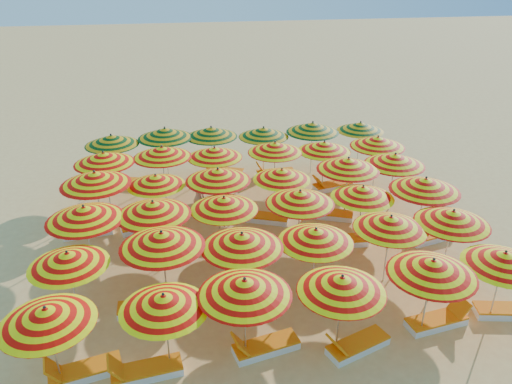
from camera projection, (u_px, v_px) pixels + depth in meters
The scene contains 57 objects.
ground at pixel (258, 238), 17.91m from camera, with size 120.00×120.00×0.00m, color #ECB969.
umbrella_0 at pixel (46, 316), 11.04m from camera, with size 2.87×2.87×2.30m.
umbrella_1 at pixel (164, 302), 11.54m from camera, with size 2.60×2.60×2.25m.
umbrella_2 at pixel (245, 287), 11.79m from camera, with size 2.93×2.93×2.42m.
umbrella_3 at pixel (342, 284), 12.03m from camera, with size 2.42×2.42×2.34m.
umbrella_4 at pixel (433, 267), 12.54m from camera, with size 2.47×2.47×2.42m.
umbrella_5 at pixel (504, 259), 13.10m from camera, with size 2.69×2.69×2.28m.
umbrella_6 at pixel (68, 259), 13.13m from camera, with size 2.52×2.52×2.25m.
umbrella_7 at pixel (162, 240), 13.59m from camera, with size 3.08×3.08×2.51m.
umbrella_8 at pixel (242, 241), 13.65m from camera, with size 2.82×2.82×2.44m.
umbrella_9 at pixel (316, 236), 14.10m from camera, with size 2.52×2.52×2.32m.
umbrella_10 at pixel (391, 223), 14.72m from camera, with size 2.38×2.38×2.35m.
umbrella_11 at pixel (453, 217), 14.94m from camera, with size 2.36×2.36×2.39m.
umbrella_12 at pixel (84, 213), 14.97m from camera, with size 2.81×2.81×2.50m.
umbrella_13 at pixel (153, 209), 15.31m from camera, with size 2.38×2.38×2.46m.
umbrella_14 at pixel (224, 203), 15.87m from camera, with size 2.91×2.91×2.33m.
umbrella_15 at pixel (300, 197), 16.14m from camera, with size 2.81×2.81×2.40m.
umbrella_16 at pixel (363, 192), 16.74m from camera, with size 2.79×2.79×2.27m.
umbrella_17 at pixel (425, 185), 16.76m from camera, with size 3.09×3.09×2.52m.
umbrella_18 at pixel (95, 178), 17.11m from camera, with size 3.21×3.21×2.57m.
umbrella_19 at pixel (156, 180), 17.73m from camera, with size 2.71×2.71×2.21m.
umbrella_20 at pixel (218, 175), 17.58m from camera, with size 2.39×2.39×2.47m.
umbrella_21 at pixel (282, 174), 18.13m from camera, with size 2.75×2.75×2.24m.
umbrella_22 at pixel (348, 164), 18.42m from camera, with size 2.43×2.43×2.49m.
umbrella_23 at pixel (395, 160), 18.93m from camera, with size 2.45×2.45×2.44m.
umbrella_24 at pixel (104, 158), 19.07m from camera, with size 2.64×2.64×2.45m.
umbrella_25 at pixel (162, 152), 19.65m from camera, with size 2.78×2.78×2.44m.
umbrella_26 at pixel (215, 152), 19.81m from camera, with size 2.85×2.85×2.36m.
umbrella_27 at pixel (275, 147), 20.28m from camera, with size 2.52×2.52×2.37m.
umbrella_28 at pixel (324, 147), 20.47m from camera, with size 2.22×2.22×2.33m.
umbrella_29 at pixel (378, 142), 20.73m from camera, with size 2.67×2.67×2.43m.
umbrella_30 at pixel (111, 140), 20.99m from camera, with size 2.87×2.87×2.40m.
umbrella_31 at pixel (165, 133), 21.50m from camera, with size 2.96×2.96×2.51m.
umbrella_32 at pixel (211, 132), 21.83m from camera, with size 2.53×2.53×2.43m.
umbrella_33 at pixel (264, 132), 22.00m from camera, with size 2.77×2.77×2.36m.
umbrella_34 at pixel (313, 127), 22.21m from camera, with size 3.05×3.05×2.50m.
umbrella_35 at pixel (360, 127), 22.89m from camera, with size 2.43×2.43×2.29m.
lounger_0 at pixel (84, 371), 12.05m from camera, with size 1.82×0.96×0.69m.
lounger_1 at pixel (145, 371), 12.05m from camera, with size 1.80×0.81×0.69m.
lounger_2 at pixel (264, 347), 12.80m from camera, with size 1.82×0.95×0.69m.
lounger_3 at pixel (356, 345), 12.84m from camera, with size 1.83×1.15×0.69m.
lounger_4 at pixel (438, 320), 13.70m from camera, with size 1.80×0.85×0.69m.
lounger_5 at pixel (507, 311), 14.08m from camera, with size 1.81×0.91×0.69m.
lounger_6 at pixel (150, 307), 14.21m from camera, with size 1.74×0.59×0.69m.
lounger_7 at pixel (334, 292), 14.83m from camera, with size 1.82×1.18×0.69m.
lounger_8 at pixel (240, 251), 16.85m from camera, with size 1.83×1.07×0.69m.
lounger_9 at pixel (341, 240), 17.48m from camera, with size 1.76×0.69×0.69m.
lounger_10 at pixel (430, 236), 17.72m from camera, with size 1.82×0.97×0.69m.
lounger_11 at pixel (87, 231), 18.06m from camera, with size 1.80×0.82×0.69m.
lounger_12 at pixel (146, 226), 18.41m from camera, with size 1.82×0.97×0.69m.
lounger_13 at pixel (265, 217), 18.98m from camera, with size 1.82×1.19×0.69m.
lounger_14 at pixel (329, 214), 19.24m from camera, with size 1.82×1.18×0.69m.
lounger_15 at pixel (332, 185), 21.56m from camera, with size 1.82×0.96×0.69m.
lounger_16 at pixel (129, 182), 21.89m from camera, with size 1.82×1.03×0.69m.
lounger_17 at pixel (224, 171), 22.95m from camera, with size 1.82×1.20×0.69m.
lounger_18 at pixel (275, 173), 22.77m from camera, with size 1.76×0.68×0.69m.
beachgoer_a at pixel (198, 197), 19.29m from camera, with size 0.53×0.35×1.46m, color tan.
Camera 1 is at (-2.60, -15.17, 9.32)m, focal length 35.00 mm.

